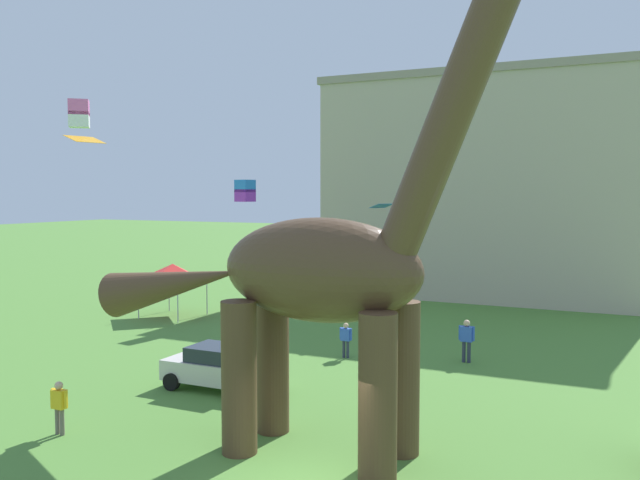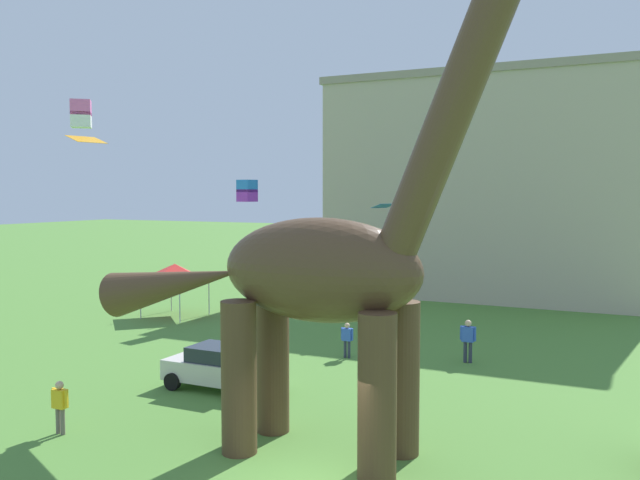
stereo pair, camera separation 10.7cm
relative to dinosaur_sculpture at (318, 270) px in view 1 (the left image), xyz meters
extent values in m
cylinder|color=#513823|center=(2.05, 0.91, -2.90)|extent=(0.96, 0.96, 4.13)
cylinder|color=#513823|center=(2.05, -0.91, -2.90)|extent=(0.96, 0.96, 4.13)
cylinder|color=#513823|center=(-1.91, 0.91, -2.90)|extent=(0.96, 0.96, 4.13)
cylinder|color=#513823|center=(-1.91, -0.91, -2.90)|extent=(0.96, 0.96, 4.13)
ellipsoid|color=#513823|center=(0.07, 0.00, 0.00)|extent=(5.65, 2.44, 2.78)
cylinder|color=#513823|center=(3.73, 0.00, 4.46)|extent=(4.06, 1.04, 8.05)
cone|color=#513823|center=(-4.68, 0.00, -0.64)|extent=(4.97, 1.39, 2.36)
cube|color=silver|center=(-5.62, 3.81, -4.30)|extent=(4.20, 1.79, 0.72)
cube|color=#232B35|center=(-5.62, 3.81, -3.68)|extent=(2.27, 1.57, 0.52)
cylinder|color=black|center=(-4.07, 4.70, -4.66)|extent=(0.62, 0.22, 0.62)
cylinder|color=black|center=(-4.07, 2.92, -4.66)|extent=(0.62, 0.22, 0.62)
cylinder|color=black|center=(-7.18, 4.70, -4.66)|extent=(0.62, 0.22, 0.62)
cylinder|color=black|center=(-7.18, 2.92, -4.66)|extent=(0.62, 0.22, 0.62)
cylinder|color=#2D3347|center=(1.23, 11.36, -4.53)|extent=(0.15, 0.15, 0.88)
cylinder|color=#2D3347|center=(1.45, 11.36, -4.53)|extent=(0.15, 0.15, 0.88)
cube|color=blue|center=(1.34, 11.36, -3.77)|extent=(0.48, 0.29, 0.62)
sphere|color=tan|center=(1.34, 11.36, -3.32)|extent=(0.27, 0.27, 0.27)
cylinder|color=blue|center=(1.06, 11.36, -3.74)|extent=(0.12, 0.12, 0.59)
cylinder|color=blue|center=(1.61, 11.36, -3.74)|extent=(0.12, 0.12, 0.59)
cylinder|color=#6B6056|center=(-7.45, -2.00, -4.58)|extent=(0.13, 0.13, 0.77)
cylinder|color=#6B6056|center=(-7.26, -2.00, -4.58)|extent=(0.13, 0.13, 0.77)
cube|color=yellow|center=(-7.35, -2.00, -3.92)|extent=(0.42, 0.26, 0.55)
sphere|color=tan|center=(-7.35, -2.00, -3.52)|extent=(0.24, 0.24, 0.24)
cylinder|color=yellow|center=(-7.59, -2.00, -3.89)|extent=(0.10, 0.10, 0.52)
cylinder|color=yellow|center=(-7.11, -2.00, -3.89)|extent=(0.10, 0.10, 0.52)
cylinder|color=#2D3347|center=(-3.56, 9.92, -4.59)|extent=(0.12, 0.12, 0.74)
cylinder|color=#2D3347|center=(-3.38, 9.92, -4.59)|extent=(0.12, 0.12, 0.74)
cube|color=blue|center=(-3.47, 9.92, -3.96)|extent=(0.40, 0.25, 0.53)
sphere|color=tan|center=(-3.47, 9.92, -3.58)|extent=(0.23, 0.23, 0.23)
cylinder|color=blue|center=(-3.70, 9.92, -3.93)|extent=(0.10, 0.10, 0.50)
cylinder|color=blue|center=(-3.23, 9.92, -3.93)|extent=(0.10, 0.10, 0.50)
cylinder|color=#B2B2B7|center=(-14.71, 15.84, -3.92)|extent=(0.06, 0.06, 2.10)
cylinder|color=#B2B2B7|center=(-14.71, 13.14, -3.92)|extent=(0.06, 0.06, 2.10)
cylinder|color=#B2B2B7|center=(-17.41, 15.84, -3.92)|extent=(0.06, 0.06, 2.10)
cylinder|color=#B2B2B7|center=(-17.41, 13.14, -3.92)|extent=(0.06, 0.06, 2.10)
pyramid|color=red|center=(-16.06, 14.49, -2.42)|extent=(3.15, 3.15, 0.90)
cube|color=#287AE5|center=(-12.59, 16.65, 2.41)|extent=(1.01, 1.01, 0.69)
cube|color=purple|center=(-12.59, 16.65, 1.87)|extent=(1.01, 1.01, 0.69)
cube|color=pink|center=(-15.39, 7.07, 5.87)|extent=(1.22, 1.22, 0.70)
cube|color=white|center=(-15.39, 7.07, 5.33)|extent=(1.22, 1.22, 0.70)
cube|color=orange|center=(-12.30, 4.26, 4.15)|extent=(1.25, 1.52, 0.31)
cube|color=#287AE5|center=(-4.53, 17.08, 1.35)|extent=(1.23, 1.34, 0.24)
cube|color=#B7A893|center=(-1.83, 31.23, 2.20)|extent=(20.92, 10.57, 14.34)
cube|color=gray|center=(-1.83, 31.23, 9.62)|extent=(21.34, 10.78, 0.50)
camera|label=1|loc=(7.69, -15.99, 2.05)|focal=37.87mm
camera|label=2|loc=(7.79, -15.95, 2.05)|focal=37.87mm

